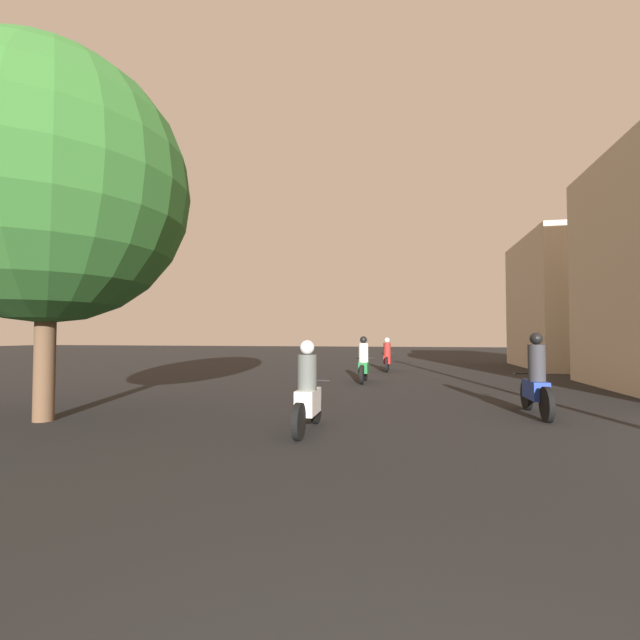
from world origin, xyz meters
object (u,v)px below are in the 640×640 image
Objects in this scene: motorcycle_white at (308,394)px; motorcycle_green at (364,364)px; building_right_far at (587,302)px; motorcycle_red at (387,358)px; street_tree at (49,188)px; motorcycle_blue at (536,383)px.

motorcycle_green reaches higher than motorcycle_white.
motorcycle_red is at bearing -159.62° from building_right_far.
motorcycle_red is 10.44m from building_right_far.
street_tree is (-5.01, -0.14, 3.77)m from motorcycle_white.
motorcycle_white is 19.07m from building_right_far.
motorcycle_white is at bearing -122.88° from building_right_far.
building_right_far is (6.12, 13.65, 2.56)m from motorcycle_blue.
motorcycle_green is 10.05m from street_tree.
motorcycle_red is (0.59, 4.75, -0.03)m from motorcycle_green.
street_tree is at bearing -177.93° from motorcycle_white.
motorcycle_blue is 0.28× the size of street_tree.
building_right_far reaches higher than motorcycle_green.
motorcycle_red is at bearing 117.97° from motorcycle_blue.
street_tree is at bearing -133.64° from building_right_far.
motorcycle_white is at bearing -84.67° from motorcycle_green.
motorcycle_green is at bearing 135.88° from motorcycle_blue.
motorcycle_white is 0.26× the size of building_right_far.
motorcycle_blue is 10.15m from street_tree.
motorcycle_white is 4.69m from motorcycle_blue.
motorcycle_red is 0.28× the size of building_right_far.
motorcycle_blue is at bearing -114.16° from building_right_far.
motorcycle_white is 6.27m from street_tree.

